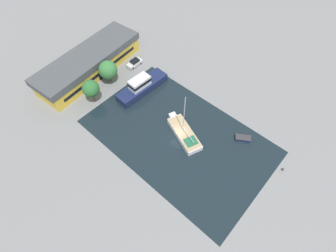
{
  "coord_description": "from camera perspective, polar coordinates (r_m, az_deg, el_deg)",
  "views": [
    {
      "loc": [
        -24.52,
        -19.13,
        46.52
      ],
      "look_at": [
        0.0,
        2.91,
        1.0
      ],
      "focal_mm": 28.0,
      "sensor_mm": 36.0,
      "label": 1
    }
  ],
  "objects": [
    {
      "name": "small_dinghy",
      "position": [
        57.46,
        16.02,
        -2.55
      ],
      "size": [
        3.06,
        3.58,
        0.65
      ],
      "rotation": [
        0.0,
        0.0,
        0.57
      ],
      "color": "#19234C",
      "rests_on": "water_canal"
    },
    {
      "name": "parked_car",
      "position": [
        70.88,
        -7.28,
        13.48
      ],
      "size": [
        4.31,
        1.76,
        1.68
      ],
      "rotation": [
        0.0,
        0.0,
        1.57
      ],
      "color": "silver",
      "rests_on": "ground"
    },
    {
      "name": "mooring_bollard",
      "position": [
        56.23,
        23.76,
        -8.62
      ],
      "size": [
        0.39,
        0.39,
        0.7
      ],
      "color": "#47474C",
      "rests_on": "ground"
    },
    {
      "name": "motor_cruiser",
      "position": [
        63.56,
        -5.78,
        8.65
      ],
      "size": [
        13.81,
        4.48,
        4.13
      ],
      "rotation": [
        0.0,
        0.0,
        1.52
      ],
      "color": "#19234C",
      "rests_on": "water_canal"
    },
    {
      "name": "warehouse_building",
      "position": [
        70.42,
        -16.85,
        13.02
      ],
      "size": [
        29.53,
        11.62,
        5.22
      ],
      "rotation": [
        0.0,
        0.0,
        0.09
      ],
      "color": "gold",
      "rests_on": "ground"
    },
    {
      "name": "ground_plane",
      "position": [
        55.96,
        2.22,
        -2.21
      ],
      "size": [
        440.0,
        440.0,
        0.0
      ],
      "primitive_type": "plane",
      "color": "gray"
    },
    {
      "name": "sailboat_moored",
      "position": [
        55.59,
        3.5,
        -1.56
      ],
      "size": [
        6.63,
        10.96,
        11.39
      ],
      "rotation": [
        0.0,
        0.0,
        -0.37
      ],
      "color": "white",
      "rests_on": "water_canal"
    },
    {
      "name": "water_canal",
      "position": [
        55.96,
        2.22,
        -2.21
      ],
      "size": [
        24.11,
        38.79,
        0.01
      ],
      "primitive_type": "cube",
      "color": "black",
      "rests_on": "ground"
    },
    {
      "name": "quay_tree_by_water",
      "position": [
        61.44,
        -16.46,
        7.84
      ],
      "size": [
        3.89,
        3.89,
        6.12
      ],
      "color": "brown",
      "rests_on": "ground"
    },
    {
      "name": "quay_tree_near_building",
      "position": [
        65.29,
        -12.93,
        11.8
      ],
      "size": [
        4.47,
        4.47,
        6.15
      ],
      "color": "brown",
      "rests_on": "ground"
    }
  ]
}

